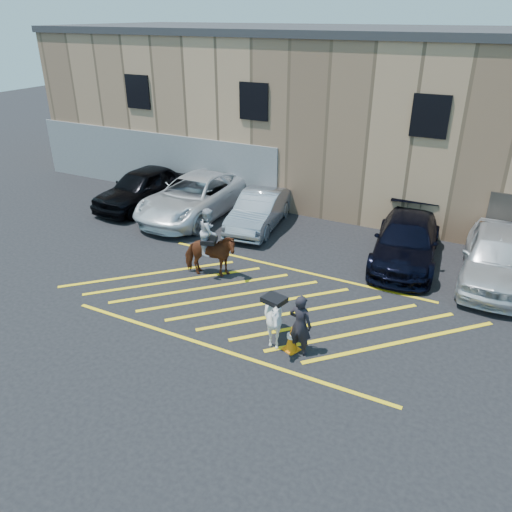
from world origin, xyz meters
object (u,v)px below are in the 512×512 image
at_px(traffic_cone, 292,338).
at_px(car_blue_suv, 406,241).
at_px(car_black_suv, 143,187).
at_px(mounted_bay, 210,250).
at_px(car_white_pickup, 195,196).
at_px(car_white_suv, 497,257).
at_px(saddled_white, 274,319).
at_px(car_silver_sedan, 259,210).
at_px(handler, 300,325).

bearing_deg(traffic_cone, car_blue_suv, 77.49).
xyz_separation_m(car_black_suv, mounted_bay, (6.21, -4.34, 0.11)).
xyz_separation_m(car_black_suv, car_blue_suv, (11.68, -0.25, -0.10)).
xyz_separation_m(car_white_pickup, car_blue_suv, (8.96, -0.33, -0.10)).
xyz_separation_m(car_white_pickup, traffic_cone, (7.49, -6.93, -0.48)).
bearing_deg(car_white_suv, car_white_pickup, 175.62).
bearing_deg(mounted_bay, traffic_cone, -31.99).
xyz_separation_m(mounted_bay, saddled_white, (3.47, -2.45, -0.20)).
distance_m(car_black_suv, car_silver_sedan, 5.76).
height_order(mounted_bay, saddled_white, mounted_bay).
xyz_separation_m(car_black_suv, car_white_pickup, (2.73, 0.08, -0.01)).
bearing_deg(car_blue_suv, car_white_pickup, 171.50).
bearing_deg(car_blue_suv, traffic_cone, -108.91).
distance_m(car_white_pickup, mounted_bay, 5.63).
xyz_separation_m(car_black_suv, saddled_white, (9.68, -6.79, -0.09)).
relative_size(car_white_pickup, handler, 3.62).
bearing_deg(handler, car_white_suv, -118.66).
bearing_deg(car_silver_sedan, mounted_bay, -91.96).
distance_m(car_silver_sedan, traffic_cone, 8.30).
relative_size(mounted_bay, saddled_white, 1.47).
distance_m(car_black_suv, car_white_pickup, 2.73).
relative_size(car_blue_suv, handler, 3.07).
bearing_deg(car_blue_suv, handler, -107.12).
bearing_deg(saddled_white, car_silver_sedan, 119.46).
height_order(car_white_pickup, mounted_bay, mounted_bay).
distance_m(car_blue_suv, handler, 6.72).
bearing_deg(car_white_pickup, mounted_bay, -51.58).
height_order(car_silver_sedan, car_blue_suv, car_blue_suv).
height_order(car_black_suv, car_white_pickup, car_black_suv).
distance_m(car_white_pickup, car_blue_suv, 8.96).
distance_m(car_white_pickup, saddled_white, 9.78).
xyz_separation_m(car_black_suv, car_silver_sedan, (5.76, 0.15, -0.13)).
xyz_separation_m(car_black_suv, handler, (10.43, -6.84, -0.01)).
bearing_deg(handler, saddled_white, 0.08).
bearing_deg(mounted_bay, car_white_suv, 24.96).
relative_size(mounted_bay, traffic_cone, 3.25).
bearing_deg(car_silver_sedan, car_white_suv, -11.53).
xyz_separation_m(car_blue_suv, mounted_bay, (-5.48, -4.09, 0.21)).
relative_size(handler, traffic_cone, 2.31).
bearing_deg(mounted_bay, car_white_pickup, 128.21).
height_order(car_blue_suv, handler, handler).
distance_m(handler, mounted_bay, 4.92).
height_order(car_white_pickup, car_silver_sedan, car_white_pickup).
bearing_deg(handler, traffic_cone, 3.92).
bearing_deg(car_blue_suv, car_silver_sedan, 169.77).
bearing_deg(traffic_cone, car_black_suv, 146.19).
height_order(car_white_suv, mounted_bay, mounted_bay).
height_order(car_white_suv, handler, car_white_suv).
relative_size(car_black_suv, traffic_cone, 6.86).
xyz_separation_m(saddled_white, traffic_cone, (0.54, -0.05, -0.40)).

